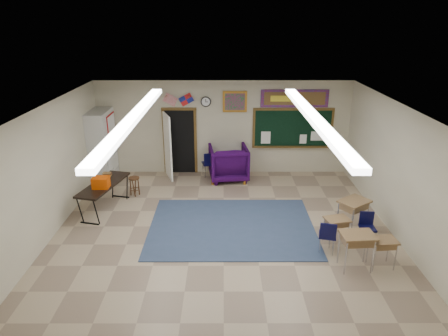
{
  "coord_description": "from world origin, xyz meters",
  "views": [
    {
      "loc": [
        -0.0,
        -7.81,
        4.84
      ],
      "look_at": [
        0.01,
        1.5,
        1.28
      ],
      "focal_mm": 32.0,
      "sensor_mm": 36.0,
      "label": 1
    }
  ],
  "objects_px": {
    "student_desk_front_right": "(353,214)",
    "folding_table": "(105,196)",
    "student_desk_front_left": "(336,230)",
    "wooden_stool": "(135,186)",
    "wingback_armchair": "(228,163)"
  },
  "relations": [
    {
      "from": "wingback_armchair",
      "to": "student_desk_front_left",
      "type": "distance_m",
      "value": 4.53
    },
    {
      "from": "student_desk_front_right",
      "to": "wooden_stool",
      "type": "relative_size",
      "value": 1.58
    },
    {
      "from": "wingback_armchair",
      "to": "student_desk_front_left",
      "type": "relative_size",
      "value": 1.88
    },
    {
      "from": "student_desk_front_right",
      "to": "folding_table",
      "type": "bearing_deg",
      "value": 133.71
    },
    {
      "from": "student_desk_front_left",
      "to": "wooden_stool",
      "type": "height_order",
      "value": "student_desk_front_left"
    },
    {
      "from": "student_desk_front_left",
      "to": "student_desk_front_right",
      "type": "height_order",
      "value": "student_desk_front_right"
    },
    {
      "from": "wingback_armchair",
      "to": "folding_table",
      "type": "xyz_separation_m",
      "value": [
        -3.28,
        -2.18,
        -0.13
      ]
    },
    {
      "from": "student_desk_front_left",
      "to": "folding_table",
      "type": "relative_size",
      "value": 0.33
    },
    {
      "from": "wingback_armchair",
      "to": "folding_table",
      "type": "distance_m",
      "value": 3.94
    },
    {
      "from": "student_desk_front_right",
      "to": "wooden_stool",
      "type": "height_order",
      "value": "student_desk_front_right"
    },
    {
      "from": "student_desk_front_left",
      "to": "folding_table",
      "type": "xyz_separation_m",
      "value": [
        -5.65,
        1.68,
        0.06
      ]
    },
    {
      "from": "student_desk_front_right",
      "to": "folding_table",
      "type": "distance_m",
      "value": 6.28
    },
    {
      "from": "student_desk_front_left",
      "to": "folding_table",
      "type": "bearing_deg",
      "value": 150.15
    },
    {
      "from": "folding_table",
      "to": "wooden_stool",
      "type": "height_order",
      "value": "folding_table"
    },
    {
      "from": "wingback_armchair",
      "to": "student_desk_front_right",
      "type": "bearing_deg",
      "value": 124.27
    }
  ]
}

